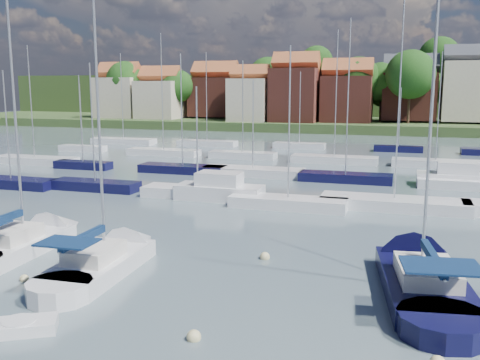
% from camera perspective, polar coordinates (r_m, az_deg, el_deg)
% --- Properties ---
extents(ground, '(260.00, 260.00, 0.00)m').
position_cam_1_polar(ground, '(61.13, 8.81, 1.36)').
color(ground, '#4E616A').
rests_on(ground, ground).
extents(sailboat_left, '(3.36, 11.07, 14.91)m').
position_cam_1_polar(sailboat_left, '(32.92, -21.21, -6.02)').
color(sailboat_left, silver).
rests_on(sailboat_left, ground).
extents(sailboat_centre, '(3.28, 10.86, 14.66)m').
position_cam_1_polar(sailboat_centre, '(28.31, -13.46, -8.18)').
color(sailboat_centre, silver).
rests_on(sailboat_centre, ground).
extents(sailboat_navy, '(5.22, 13.25, 17.80)m').
position_cam_1_polar(sailboat_navy, '(26.98, 18.34, -9.35)').
color(sailboat_navy, black).
rests_on(sailboat_navy, ground).
extents(tender, '(2.95, 2.43, 0.58)m').
position_cam_1_polar(tender, '(22.16, -22.49, -14.28)').
color(tender, silver).
rests_on(tender, ground).
extents(buoy_c, '(0.42, 0.42, 0.42)m').
position_cam_1_polar(buoy_c, '(27.56, -22.02, -9.94)').
color(buoy_c, beige).
rests_on(buoy_c, ground).
extents(buoy_d, '(0.54, 0.54, 0.54)m').
position_cam_1_polar(buoy_d, '(20.25, -4.95, -16.60)').
color(buoy_d, beige).
rests_on(buoy_d, ground).
extents(buoy_e, '(0.54, 0.54, 0.54)m').
position_cam_1_polar(buoy_e, '(28.72, 2.66, -8.39)').
color(buoy_e, beige).
rests_on(buoy_e, ground).
extents(marina_field, '(79.62, 41.41, 15.93)m').
position_cam_1_polar(marina_field, '(56.06, 10.00, 0.99)').
color(marina_field, silver).
rests_on(marina_field, ground).
extents(far_shore_town, '(212.46, 90.00, 22.27)m').
position_cam_1_polar(far_shore_town, '(152.68, 14.96, 7.99)').
color(far_shore_town, '#3C4F27').
rests_on(far_shore_town, ground).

